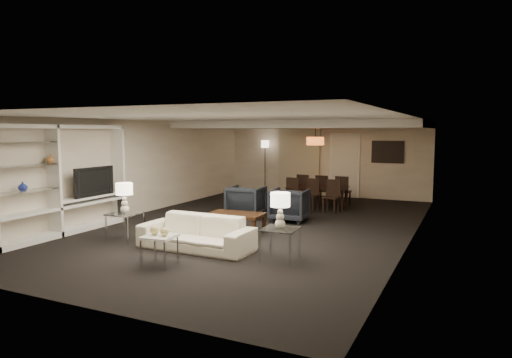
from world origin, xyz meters
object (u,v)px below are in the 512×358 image
at_px(pendant_light, 315,141).
at_px(armchair_left, 246,202).
at_px(chair_nl, 290,194).
at_px(chair_fr, 343,191).
at_px(vase_blue, 23,186).
at_px(side_table_right, 280,244).
at_px(dining_table, 317,197).
at_px(sofa, 196,233).
at_px(vase_amber, 50,159).
at_px(chair_fl, 305,189).
at_px(chair_nr, 331,196).
at_px(coffee_table, 236,223).
at_px(chair_nm, 310,195).
at_px(armchair_right, 290,205).
at_px(table_lamp_right, 280,211).
at_px(chair_fm, 324,190).
at_px(side_table_left, 125,227).
at_px(table_lamp_left, 124,198).
at_px(television, 91,181).
at_px(floor_lamp, 265,167).
at_px(marble_table, 160,250).
at_px(floor_speaker, 120,202).

height_order(pendant_light, armchair_left, pendant_light).
bearing_deg(chair_nl, chair_fr, 52.14).
bearing_deg(vase_blue, side_table_right, 12.65).
bearing_deg(dining_table, sofa, -102.79).
bearing_deg(dining_table, vase_amber, -129.40).
bearing_deg(chair_fl, chair_nr, 138.23).
height_order(vase_blue, chair_fr, vase_blue).
height_order(coffee_table, chair_nm, chair_nm).
height_order(chair_nr, chair_fr, same).
bearing_deg(dining_table, armchair_right, -96.59).
height_order(table_lamp_right, chair_fm, table_lamp_right).
relative_size(chair_nr, chair_fm, 1.00).
relative_size(side_table_left, table_lamp_right, 0.97).
bearing_deg(side_table_left, sofa, 0.00).
distance_m(side_table_right, chair_fl, 6.40).
bearing_deg(chair_fm, sofa, 90.48).
height_order(pendant_light, sofa, pendant_light).
bearing_deg(side_table_left, table_lamp_right, 0.00).
xyz_separation_m(vase_amber, chair_fr, (4.44, 6.61, -1.20)).
bearing_deg(table_lamp_left, armchair_left, 71.57).
relative_size(armchair_right, television, 0.78).
distance_m(chair_fr, floor_lamp, 3.61).
distance_m(chair_fm, chair_fr, 0.60).
distance_m(marble_table, chair_fm, 7.30).
distance_m(armchair_left, side_table_right, 4.02).
relative_size(side_table_right, marble_table, 1.20).
distance_m(coffee_table, chair_fm, 4.61).
distance_m(chair_nm, chair_nr, 0.60).
distance_m(table_lamp_right, chair_fl, 6.41).
bearing_deg(side_table_right, pendant_light, 102.55).
bearing_deg(floor_speaker, marble_table, -16.63).
bearing_deg(coffee_table, sofa, -90.00).
bearing_deg(television, armchair_right, -54.70).
bearing_deg(vase_blue, television, 88.99).
bearing_deg(chair_nm, table_lamp_right, -69.95).
xyz_separation_m(pendant_light, vase_blue, (-3.61, -7.09, -0.77)).
relative_size(chair_nm, floor_lamp, 0.47).
distance_m(pendant_light, floor_speaker, 5.90).
bearing_deg(vase_amber, chair_fm, 59.82).
relative_size(vase_blue, chair_fl, 0.21).
xyz_separation_m(chair_nr, chair_fm, (-0.60, 1.30, 0.00)).
relative_size(sofa, armchair_right, 2.45).
height_order(table_lamp_left, vase_amber, vase_amber).
bearing_deg(armchair_left, table_lamp_right, 119.32).
distance_m(sofa, chair_nr, 5.02).
xyz_separation_m(floor_speaker, dining_table, (3.73, 4.06, -0.18)).
bearing_deg(dining_table, armchair_left, -124.99).
relative_size(side_table_right, table_lamp_left, 0.97).
relative_size(chair_fr, floor_lamp, 0.47).
xyz_separation_m(table_lamp_right, chair_nr, (-0.50, 4.87, -0.42)).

